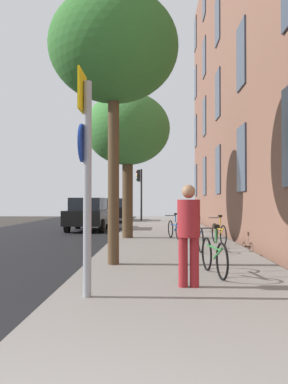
{
  "coord_description": "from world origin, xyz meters",
  "views": [
    {
      "loc": [
        0.53,
        -1.53,
        1.53
      ],
      "look_at": [
        0.13,
        13.73,
        1.82
      ],
      "focal_mm": 37.98,
      "sensor_mm": 36.0,
      "label": 1
    }
  ],
  "objects_px": {
    "bicycle_4": "(192,223)",
    "pedestrian_0": "(189,228)",
    "bicycle_2": "(219,233)",
    "car_1": "(115,210)",
    "tree_far": "(128,130)",
    "bicycle_3": "(174,229)",
    "traffic_light": "(140,185)",
    "tree_near": "(114,49)",
    "car_0": "(89,214)",
    "bicycle_0": "(214,255)",
    "bicycle_1": "(197,237)",
    "sign_post": "(86,166)"
  },
  "relations": [
    {
      "from": "sign_post",
      "to": "car_1",
      "type": "height_order",
      "value": "sign_post"
    },
    {
      "from": "bicycle_3",
      "to": "sign_post",
      "type": "bearing_deg",
      "value": -101.0
    },
    {
      "from": "bicycle_4",
      "to": "sign_post",
      "type": "bearing_deg",
      "value": -102.2
    },
    {
      "from": "traffic_light",
      "to": "car_1",
      "type": "relative_size",
      "value": 0.88
    },
    {
      "from": "car_0",
      "to": "bicycle_2",
      "type": "bearing_deg",
      "value": -53.26
    },
    {
      "from": "bicycle_0",
      "to": "pedestrian_0",
      "type": "bearing_deg",
      "value": -118.02
    },
    {
      "from": "traffic_light",
      "to": "bicycle_4",
      "type": "height_order",
      "value": "traffic_light"
    },
    {
      "from": "tree_near",
      "to": "car_0",
      "type": "height_order",
      "value": "tree_near"
    },
    {
      "from": "sign_post",
      "to": "car_1",
      "type": "relative_size",
      "value": 0.82
    },
    {
      "from": "car_0",
      "to": "car_1",
      "type": "bearing_deg",
      "value": 86.45
    },
    {
      "from": "bicycle_0",
      "to": "bicycle_2",
      "type": "height_order",
      "value": "bicycle_0"
    },
    {
      "from": "tree_far",
      "to": "car_0",
      "type": "xyz_separation_m",
      "value": [
        -2.24,
        4.84,
        -3.3
      ]
    },
    {
      "from": "bicycle_0",
      "to": "bicycle_4",
      "type": "distance_m",
      "value": 10.62
    },
    {
      "from": "tree_far",
      "to": "bicycle_2",
      "type": "distance_m",
      "value": 5.26
    },
    {
      "from": "bicycle_3",
      "to": "traffic_light",
      "type": "bearing_deg",
      "value": 97.69
    },
    {
      "from": "sign_post",
      "to": "tree_near",
      "type": "height_order",
      "value": "tree_near"
    },
    {
      "from": "sign_post",
      "to": "car_0",
      "type": "bearing_deg",
      "value": 99.06
    },
    {
      "from": "car_1",
      "to": "bicycle_1",
      "type": "bearing_deg",
      "value": -76.62
    },
    {
      "from": "sign_post",
      "to": "bicycle_0",
      "type": "xyz_separation_m",
      "value": [
        2.12,
        1.76,
        -1.53
      ]
    },
    {
      "from": "bicycle_4",
      "to": "pedestrian_0",
      "type": "bearing_deg",
      "value": -95.47
    },
    {
      "from": "traffic_light",
      "to": "tree_near",
      "type": "bearing_deg",
      "value": -89.69
    },
    {
      "from": "bicycle_1",
      "to": "tree_far",
      "type": "bearing_deg",
      "value": 120.21
    },
    {
      "from": "traffic_light",
      "to": "tree_near",
      "type": "xyz_separation_m",
      "value": [
        0.1,
        -18.62,
        2.35
      ]
    },
    {
      "from": "bicycle_1",
      "to": "tree_near",
      "type": "bearing_deg",
      "value": -130.21
    },
    {
      "from": "tree_near",
      "to": "bicycle_4",
      "type": "xyz_separation_m",
      "value": [
        2.57,
        9.38,
        -4.38
      ]
    },
    {
      "from": "traffic_light",
      "to": "bicycle_0",
      "type": "xyz_separation_m",
      "value": [
        2.12,
        -19.86,
        -2.03
      ]
    },
    {
      "from": "bicycle_4",
      "to": "tree_near",
      "type": "bearing_deg",
      "value": -105.34
    },
    {
      "from": "bicycle_2",
      "to": "car_0",
      "type": "xyz_separation_m",
      "value": [
        -5.28,
        7.07,
        0.36
      ]
    },
    {
      "from": "tree_far",
      "to": "pedestrian_0",
      "type": "height_order",
      "value": "tree_far"
    },
    {
      "from": "pedestrian_0",
      "to": "car_1",
      "type": "relative_size",
      "value": 0.41
    },
    {
      "from": "car_0",
      "to": "tree_near",
      "type": "bearing_deg",
      "value": -78.04
    },
    {
      "from": "pedestrian_0",
      "to": "traffic_light",
      "type": "bearing_deg",
      "value": 94.26
    },
    {
      "from": "tree_far",
      "to": "car_0",
      "type": "distance_m",
      "value": 6.28
    },
    {
      "from": "traffic_light",
      "to": "car_1",
      "type": "height_order",
      "value": "traffic_light"
    },
    {
      "from": "pedestrian_0",
      "to": "car_1",
      "type": "bearing_deg",
      "value": 98.83
    },
    {
      "from": "sign_post",
      "to": "tree_near",
      "type": "relative_size",
      "value": 0.55
    },
    {
      "from": "bicycle_1",
      "to": "bicycle_3",
      "type": "distance_m",
      "value": 3.44
    },
    {
      "from": "bicycle_2",
      "to": "bicycle_4",
      "type": "relative_size",
      "value": 0.94
    },
    {
      "from": "bicycle_0",
      "to": "car_0",
      "type": "distance_m",
      "value": 13.06
    },
    {
      "from": "bicycle_2",
      "to": "car_1",
      "type": "relative_size",
      "value": 0.4
    },
    {
      "from": "pedestrian_0",
      "to": "bicycle_2",
      "type": "bearing_deg",
      "value": 76.76
    },
    {
      "from": "tree_far",
      "to": "bicycle_3",
      "type": "distance_m",
      "value": 4.07
    },
    {
      "from": "bicycle_4",
      "to": "bicycle_2",
      "type": "bearing_deg",
      "value": -86.14
    },
    {
      "from": "tree_near",
      "to": "bicycle_1",
      "type": "xyz_separation_m",
      "value": [
        2.08,
        2.47,
        -4.38
      ]
    },
    {
      "from": "sign_post",
      "to": "pedestrian_0",
      "type": "xyz_separation_m",
      "value": [
        1.56,
        0.71,
        -0.96
      ]
    },
    {
      "from": "pedestrian_0",
      "to": "bicycle_4",
      "type": "bearing_deg",
      "value": 84.53
    },
    {
      "from": "bicycle_1",
      "to": "car_0",
      "type": "relative_size",
      "value": 0.41
    },
    {
      "from": "sign_post",
      "to": "car_0",
      "type": "xyz_separation_m",
      "value": [
        -2.24,
        14.07,
        -1.18
      ]
    },
    {
      "from": "sign_post",
      "to": "bicycle_1",
      "type": "bearing_deg",
      "value": 68.18
    },
    {
      "from": "traffic_light",
      "to": "bicycle_2",
      "type": "relative_size",
      "value": 2.18
    }
  ]
}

